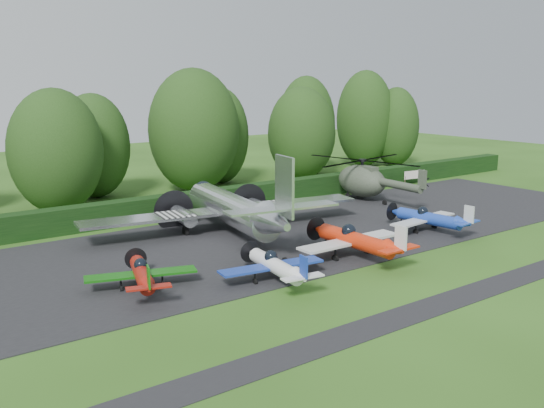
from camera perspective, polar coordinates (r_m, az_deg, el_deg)
ground at (r=37.53m, az=8.23°, el=-6.67°), size 160.00×160.00×0.00m
apron at (r=44.84m, az=-0.79°, el=-3.48°), size 70.00×18.00×0.01m
taxiway_verge at (r=33.81m, az=15.48°, el=-9.09°), size 70.00×2.00×0.00m
hedgerow at (r=53.89m, az=-7.65°, el=-0.97°), size 90.00×1.60×2.00m
transport_plane at (r=46.20m, az=-3.62°, el=-0.46°), size 22.68×17.39×7.27m
light_plane_red at (r=35.06m, az=-12.16°, el=-6.43°), size 6.27×6.59×2.41m
light_plane_white at (r=35.60m, az=0.30°, el=-5.81°), size 6.53×6.86×2.51m
light_plane_orange at (r=40.54m, az=7.84°, el=-3.38°), size 7.99×8.40×3.07m
light_plane_blue at (r=48.67m, az=14.53°, el=-1.30°), size 6.93×7.28×2.66m
helicopter at (r=60.16m, az=8.50°, el=2.43°), size 12.49×14.62×4.02m
sign_board at (r=69.78m, az=13.25°, el=2.65°), size 2.90×0.11×1.63m
tree_0 at (r=62.77m, az=-16.48°, el=5.25°), size 7.24×7.24×10.39m
tree_1 at (r=56.53m, az=-19.68°, el=4.69°), size 8.17×8.17×11.02m
tree_2 at (r=71.59m, az=2.79°, el=6.65°), size 7.97×7.97×10.84m
tree_4 at (r=83.26m, az=8.74°, el=7.94°), size 7.62×7.62×12.87m
tree_5 at (r=75.92m, az=3.22°, el=7.41°), size 7.21×7.21×12.11m
tree_6 at (r=84.20m, az=11.54°, el=7.12°), size 6.33×6.33×10.63m
tree_7 at (r=64.20m, az=-7.37°, el=6.89°), size 9.49×9.49×12.87m
tree_8 at (r=69.01m, az=-4.90°, el=6.42°), size 6.45×6.45×10.82m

